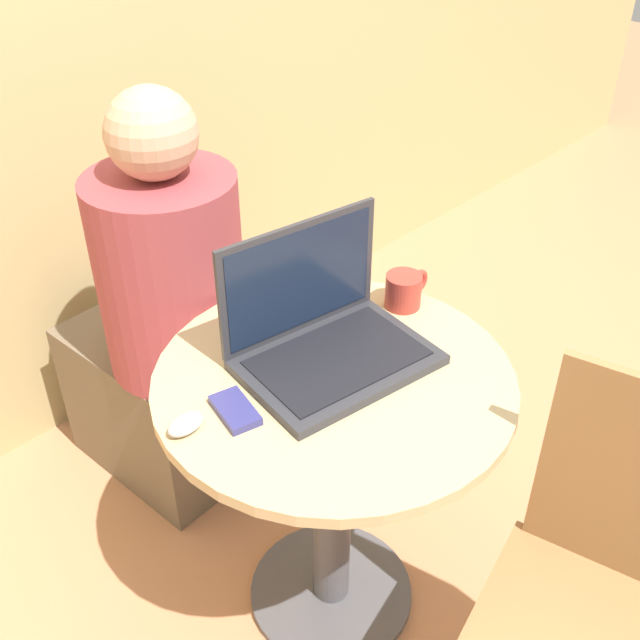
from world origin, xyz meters
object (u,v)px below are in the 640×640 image
chair_empty (604,620)px  cell_phone (235,410)px  person_seated (165,337)px  laptop (325,334)px

chair_empty → cell_phone: bearing=111.7°
person_seated → cell_phone: bearing=-111.2°
laptop → cell_phone: size_ratio=3.40×
cell_phone → chair_empty: bearing=-68.3°
laptop → chair_empty: laptop is taller
chair_empty → person_seated: (-0.04, 1.21, 0.00)m
chair_empty → person_seated: size_ratio=0.79×
cell_phone → chair_empty: size_ratio=0.13×
person_seated → laptop: bearing=-88.0°
chair_empty → person_seated: 1.21m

